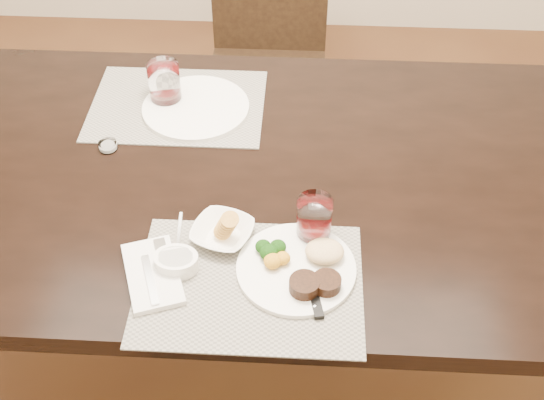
# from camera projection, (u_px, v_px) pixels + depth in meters

# --- Properties ---
(ground_plane) EXTENTS (4.50, 4.50, 0.00)m
(ground_plane) POSITION_uv_depth(u_px,v_px,m) (251.00, 346.00, 2.16)
(ground_plane) COLOR #3F2214
(ground_plane) RESTS_ON ground
(dining_table) EXTENTS (2.00, 1.00, 0.75)m
(dining_table) POSITION_uv_depth(u_px,v_px,m) (246.00, 195.00, 1.70)
(dining_table) COLOR black
(dining_table) RESTS_ON ground
(chair_far) EXTENTS (0.42, 0.42, 0.90)m
(chair_far) POSITION_uv_depth(u_px,v_px,m) (268.00, 50.00, 2.48)
(chair_far) COLOR black
(chair_far) RESTS_ON ground
(placemat_near) EXTENTS (0.46, 0.34, 0.00)m
(placemat_near) POSITION_uv_depth(u_px,v_px,m) (250.00, 284.00, 1.39)
(placemat_near) COLOR gray
(placemat_near) RESTS_ON dining_table
(placemat_far) EXTENTS (0.46, 0.34, 0.00)m
(placemat_far) POSITION_uv_depth(u_px,v_px,m) (178.00, 105.00, 1.82)
(placemat_far) COLOR gray
(placemat_far) RESTS_ON dining_table
(dinner_plate) EXTENTS (0.25, 0.25, 0.04)m
(dinner_plate) POSITION_uv_depth(u_px,v_px,m) (302.00, 267.00, 1.40)
(dinner_plate) COLOR white
(dinner_plate) RESTS_ON placemat_near
(napkin_fork) EXTENTS (0.16, 0.21, 0.02)m
(napkin_fork) POSITION_uv_depth(u_px,v_px,m) (153.00, 274.00, 1.40)
(napkin_fork) COLOR white
(napkin_fork) RESTS_ON placemat_near
(steak_knife) EXTENTS (0.05, 0.23, 0.01)m
(steak_knife) POSITION_uv_depth(u_px,v_px,m) (315.00, 288.00, 1.37)
(steak_knife) COLOR silver
(steak_knife) RESTS_ON placemat_near
(cracker_bowl) EXTENTS (0.16, 0.16, 0.06)m
(cracker_bowl) POSITION_uv_depth(u_px,v_px,m) (223.00, 232.00, 1.47)
(cracker_bowl) COLOR white
(cracker_bowl) RESTS_ON placemat_near
(sauce_ramekin) EXTENTS (0.09, 0.14, 0.07)m
(sauce_ramekin) POSITION_uv_depth(u_px,v_px,m) (176.00, 261.00, 1.40)
(sauce_ramekin) COLOR white
(sauce_ramekin) RESTS_ON placemat_near
(wine_glass_near) EXTENTS (0.08, 0.08, 0.10)m
(wine_glass_near) POSITION_uv_depth(u_px,v_px,m) (314.00, 221.00, 1.45)
(wine_glass_near) COLOR white
(wine_glass_near) RESTS_ON placemat_near
(far_plate) EXTENTS (0.28, 0.28, 0.01)m
(far_plate) POSITION_uv_depth(u_px,v_px,m) (196.00, 108.00, 1.80)
(far_plate) COLOR white
(far_plate) RESTS_ON placemat_far
(wine_glass_far) EXTENTS (0.08, 0.08, 0.12)m
(wine_glass_far) POSITION_uv_depth(u_px,v_px,m) (165.00, 85.00, 1.80)
(wine_glass_far) COLOR white
(wine_glass_far) RESTS_ON placemat_far
(salt_cellar) EXTENTS (0.05, 0.05, 0.02)m
(salt_cellar) POSITION_uv_depth(u_px,v_px,m) (108.00, 146.00, 1.69)
(salt_cellar) COLOR white
(salt_cellar) RESTS_ON dining_table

